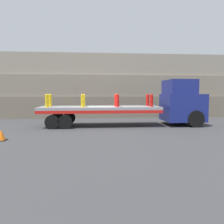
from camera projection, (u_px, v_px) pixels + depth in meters
ground_plane at (100, 126)px, 15.06m from camera, size 120.00×120.00×0.00m
rock_cliff at (98, 86)px, 21.28m from camera, size 60.00×3.30×5.91m
truck_cab at (183, 103)px, 15.42m from camera, size 2.61×2.60×3.18m
flatbed_trailer at (92, 110)px, 14.93m from camera, size 8.10×2.52×1.34m
fire_hydrant_yellow_near_0 at (47, 101)px, 14.10m from camera, size 0.28×0.52×0.86m
fire_hydrant_yellow_far_0 at (50, 100)px, 15.16m from camera, size 0.28×0.52×0.86m
fire_hydrant_yellow_near_1 at (83, 101)px, 14.29m from camera, size 0.28×0.52×0.86m
fire_hydrant_yellow_far_1 at (83, 100)px, 15.35m from camera, size 0.28×0.52×0.86m
fire_hydrant_red_near_2 at (117, 101)px, 14.48m from camera, size 0.28×0.52×0.86m
fire_hydrant_red_far_2 at (116, 100)px, 15.54m from camera, size 0.28×0.52×0.86m
fire_hydrant_red_near_3 at (151, 100)px, 14.68m from camera, size 0.28×0.52×0.86m
fire_hydrant_red_far_3 at (148, 100)px, 15.73m from camera, size 0.28×0.52×0.86m
cargo_strap_rear at (83, 94)px, 14.78m from camera, size 0.05×2.62×0.01m
cargo_strap_middle at (117, 94)px, 14.98m from camera, size 0.05×2.62×0.01m
traffic_cone at (1, 135)px, 10.33m from camera, size 0.47×0.47×0.51m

